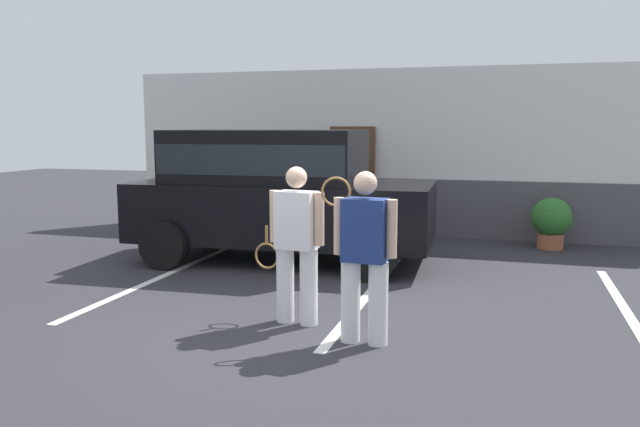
# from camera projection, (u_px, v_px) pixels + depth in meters

# --- Properties ---
(ground_plane) EXTENTS (40.00, 40.00, 0.00)m
(ground_plane) POSITION_uv_depth(u_px,v_px,m) (297.00, 327.00, 6.69)
(ground_plane) COLOR #2D2D33
(parking_stripe_0) EXTENTS (0.12, 4.40, 0.01)m
(parking_stripe_0) POSITION_uv_depth(u_px,v_px,m) (159.00, 278.00, 8.83)
(parking_stripe_0) COLOR silver
(parking_stripe_0) RESTS_ON ground_plane
(parking_stripe_1) EXTENTS (0.12, 4.40, 0.01)m
(parking_stripe_1) POSITION_uv_depth(u_px,v_px,m) (369.00, 294.00, 7.98)
(parking_stripe_1) COLOR silver
(parking_stripe_1) RESTS_ON ground_plane
(parking_stripe_2) EXTENTS (0.12, 4.40, 0.01)m
(parking_stripe_2) POSITION_uv_depth(u_px,v_px,m) (628.00, 314.00, 7.14)
(parking_stripe_2) COLOR silver
(parking_stripe_2) RESTS_ON ground_plane
(house_frontage) EXTENTS (10.99, 0.40, 3.20)m
(house_frontage) POSITION_uv_depth(u_px,v_px,m) (397.00, 157.00, 12.31)
(house_frontage) COLOR white
(house_frontage) RESTS_ON ground_plane
(parked_suv) EXTENTS (4.68, 2.33, 2.05)m
(parked_suv) POSITION_uv_depth(u_px,v_px,m) (276.00, 189.00, 9.80)
(parked_suv) COLOR black
(parked_suv) RESTS_ON ground_plane
(tennis_player_man) EXTENTS (0.88, 0.31, 1.69)m
(tennis_player_man) POSITION_uv_depth(u_px,v_px,m) (296.00, 243.00, 6.71)
(tennis_player_man) COLOR white
(tennis_player_man) RESTS_ON ground_plane
(tennis_player_woman) EXTENTS (0.76, 0.28, 1.69)m
(tennis_player_woman) POSITION_uv_depth(u_px,v_px,m) (364.00, 255.00, 6.08)
(tennis_player_woman) COLOR white
(tennis_player_woman) RESTS_ON ground_plane
(potted_plant_by_porch) EXTENTS (0.68, 0.68, 0.89)m
(potted_plant_by_porch) POSITION_uv_depth(u_px,v_px,m) (551.00, 220.00, 10.87)
(potted_plant_by_porch) COLOR #9E5638
(potted_plant_by_porch) RESTS_ON ground_plane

